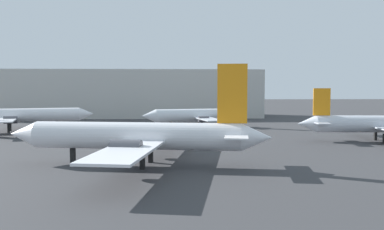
% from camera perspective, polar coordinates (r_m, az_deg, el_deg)
% --- Properties ---
extents(airplane_on_taxiway, '(29.49, 30.03, 11.08)m').
position_cam_1_polar(airplane_on_taxiway, '(44.76, -7.30, -2.92)').
color(airplane_on_taxiway, white).
rests_on(airplane_on_taxiway, ground_plane).
extents(airplane_far_left, '(29.31, 24.49, 10.06)m').
position_cam_1_polar(airplane_far_left, '(86.30, -23.75, -0.03)').
color(airplane_far_left, white).
rests_on(airplane_far_left, ground_plane).
extents(airplane_far_right, '(23.61, 22.69, 8.78)m').
position_cam_1_polar(airplane_far_right, '(86.65, 0.75, -0.03)').
color(airplane_far_right, silver).
rests_on(airplane_far_right, ground_plane).
extents(terminal_building, '(83.09, 20.29, 13.80)m').
position_cam_1_polar(terminal_building, '(123.67, -10.08, 2.98)').
color(terminal_building, '#B7B7B2').
rests_on(terminal_building, ground_plane).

